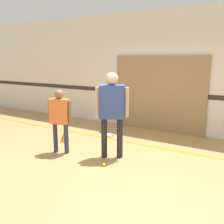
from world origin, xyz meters
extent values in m
plane|color=#A87F4C|center=(0.00, 0.00, 0.00)|extent=(16.00, 16.00, 0.00)
cube|color=silver|center=(0.00, 2.56, 1.60)|extent=(16.00, 0.06, 3.20)
cube|color=#2D2823|center=(0.00, 2.52, 1.02)|extent=(16.00, 0.01, 0.12)
cube|color=#93754C|center=(-0.16, 2.50, 1.02)|extent=(2.55, 0.05, 2.03)
cube|color=orange|center=(0.00, 1.18, 0.00)|extent=(14.40, 0.10, 0.01)
cylinder|color=#232328|center=(-0.39, 0.09, 0.41)|extent=(0.12, 0.12, 0.82)
cylinder|color=#232328|center=(-0.11, 0.23, 0.41)|extent=(0.12, 0.12, 0.82)
cube|color=#334784|center=(-0.25, 0.16, 1.14)|extent=(0.54, 0.46, 0.65)
sphere|color=#DBAD89|center=(-0.25, 0.16, 1.58)|extent=(0.24, 0.24, 0.24)
cylinder|color=#DBAD89|center=(-0.50, 0.03, 1.13)|extent=(0.09, 0.09, 0.58)
cylinder|color=#DBAD89|center=(0.00, 0.29, 1.13)|extent=(0.09, 0.09, 0.58)
cylinder|color=#2D334C|center=(-1.42, -0.20, 0.32)|extent=(0.09, 0.09, 0.64)
cylinder|color=#2D334C|center=(-1.19, -0.13, 0.32)|extent=(0.09, 0.09, 0.64)
cube|color=orange|center=(-1.31, -0.16, 0.90)|extent=(0.42, 0.31, 0.51)
sphere|color=brown|center=(-1.31, -0.16, 1.25)|extent=(0.19, 0.19, 0.19)
cylinder|color=brown|center=(-1.52, -0.23, 0.89)|extent=(0.07, 0.07, 0.46)
cylinder|color=brown|center=(-1.10, -0.10, 0.89)|extent=(0.07, 0.07, 0.46)
torus|color=blue|center=(-1.08, 1.38, 0.01)|extent=(0.34, 0.34, 0.02)
cylinder|color=silver|center=(-1.08, 1.38, 0.01)|extent=(0.24, 0.24, 0.01)
cylinder|color=black|center=(-1.30, 1.44, 0.01)|extent=(0.21, 0.07, 0.02)
sphere|color=black|center=(-1.40, 1.47, 0.01)|extent=(0.03, 0.03, 0.03)
sphere|color=#CCE038|center=(-0.16, -0.29, 0.03)|extent=(0.07, 0.07, 0.07)
sphere|color=#CCE038|center=(-0.92, 1.22, 0.03)|extent=(0.07, 0.07, 0.07)
cone|color=orange|center=(-1.74, 0.44, 0.14)|extent=(0.23, 0.23, 0.28)
camera|label=1|loc=(2.15, -3.94, 1.96)|focal=40.00mm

